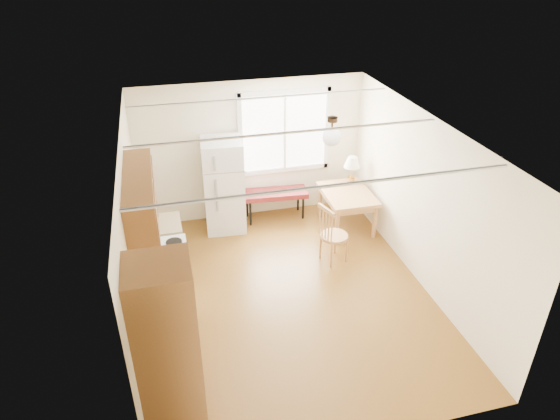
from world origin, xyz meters
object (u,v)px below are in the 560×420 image
object	(u,v)px
refrigerator	(224,185)
bench	(275,194)
dining_table	(347,198)
chair	(330,231)

from	to	relation	value
refrigerator	bench	world-z (taller)	refrigerator
dining_table	chair	xyz separation A→B (m)	(-0.66, -0.96, -0.01)
refrigerator	chair	distance (m)	2.06
bench	dining_table	xyz separation A→B (m)	(1.14, -0.62, 0.10)
dining_table	chair	size ratio (longest dim) A/B	1.11
refrigerator	dining_table	xyz separation A→B (m)	(2.07, -0.52, -0.24)
refrigerator	chair	world-z (taller)	refrigerator
bench	dining_table	world-z (taller)	dining_table
bench	dining_table	bearing A→B (deg)	-23.90
refrigerator	bench	xyz separation A→B (m)	(0.93, 0.10, -0.34)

